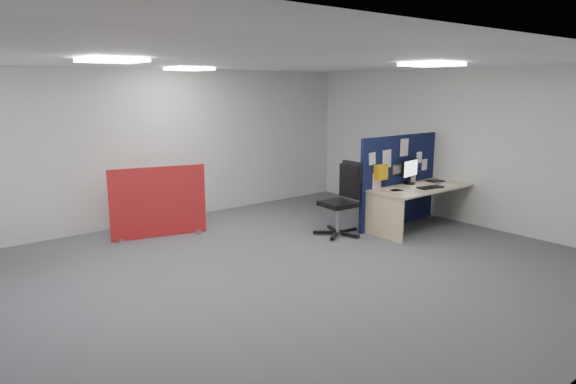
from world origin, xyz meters
TOP-DOWN VIEW (x-y plane):
  - floor at (0.00, 0.00)m, footprint 9.00×9.00m
  - ceiling at (0.00, 0.00)m, footprint 9.00×7.00m
  - wall_back at (0.00, 3.50)m, footprint 9.00×0.02m
  - wall_front at (0.00, -3.50)m, footprint 9.00×0.02m
  - wall_right at (4.50, 0.00)m, footprint 0.02×7.00m
  - ceiling_lights at (0.33, 0.67)m, footprint 4.10×4.10m
  - navy_divider at (3.46, 0.61)m, footprint 1.91×0.30m
  - main_desk at (3.58, 0.25)m, footprint 1.97×0.87m
  - monitor_main at (3.62, 0.48)m, footprint 0.49×0.20m
  - keyboard at (3.59, 0.03)m, footprint 0.48×0.27m
  - mouse at (3.96, 0.14)m, footprint 0.11×0.09m
  - paper_tray at (4.17, 0.34)m, footprint 0.31×0.27m
  - red_divider at (-0.11, 2.56)m, footprint 1.49×0.43m
  - office_chair at (2.31, 0.79)m, footprint 0.76×0.78m
  - desk_papers at (3.35, 0.18)m, footprint 1.32×0.64m

SIDE VIEW (x-z plane):
  - floor at x=0.00m, z-range 0.00..0.00m
  - red_divider at x=-0.11m, z-range -0.01..1.14m
  - main_desk at x=3.58m, z-range 0.20..0.93m
  - office_chair at x=2.31m, z-range 0.08..1.26m
  - desk_papers at x=3.35m, z-range 0.73..0.73m
  - paper_tray at x=4.17m, z-range 0.73..0.74m
  - keyboard at x=3.59m, z-range 0.73..0.75m
  - mouse at x=3.96m, z-range 0.73..0.76m
  - navy_divider at x=3.46m, z-range 0.00..1.58m
  - monitor_main at x=3.62m, z-range 0.75..1.18m
  - wall_back at x=0.00m, z-range 0.00..2.70m
  - wall_front at x=0.00m, z-range 0.00..2.70m
  - wall_right at x=4.50m, z-range 0.00..2.70m
  - ceiling_lights at x=0.33m, z-range 2.65..2.69m
  - ceiling at x=0.00m, z-range 2.69..2.71m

